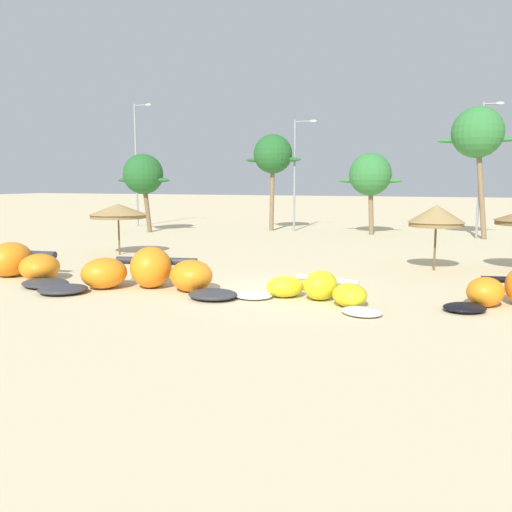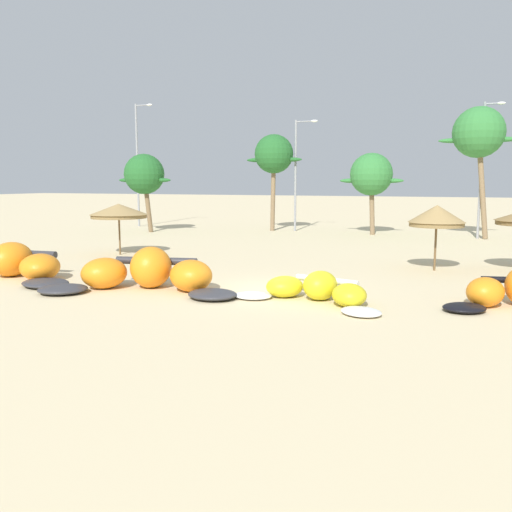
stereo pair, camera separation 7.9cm
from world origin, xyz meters
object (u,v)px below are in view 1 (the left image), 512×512
object	(u,v)px
beach_umbrella_middle	(436,216)
palm_center_left	(478,134)
palm_left_of_gap	(370,175)
lamppost_west	(137,160)
kite_far_left	(4,265)
palm_leftmost	(143,175)
palm_left	(273,155)
beach_umbrella_near_van	(118,211)
lamppost_east_center	(482,164)
kite_left_of_center	(316,290)
kite_left	(147,274)
lamppost_west_center	(296,169)

from	to	relation	value
beach_umbrella_middle	palm_center_left	distance (m)	16.31
beach_umbrella_middle	palm_left_of_gap	xyz separation A→B (m)	(-5.53, 15.79, 2.02)
lamppost_west	palm_left_of_gap	bearing A→B (deg)	-0.61
kite_far_left	palm_leftmost	world-z (taller)	palm_leftmost
palm_leftmost	lamppost_west	distance (m)	5.79
palm_leftmost	palm_left	xyz separation A→B (m)	(9.32, 4.69, 1.60)
kite_far_left	beach_umbrella_near_van	distance (m)	8.12
palm_left_of_gap	lamppost_east_center	distance (m)	7.79
lamppost_east_center	palm_left	bearing A→B (deg)	178.15
beach_umbrella_near_van	palm_left	size ratio (longest dim) A/B	0.41
kite_left_of_center	palm_center_left	xyz separation A→B (m)	(5.25, 23.66, 6.95)
kite_far_left	palm_left	bearing A→B (deg)	82.33
kite_far_left	palm_center_left	size ratio (longest dim) A/B	0.89
kite_left	palm_left	bearing A→B (deg)	98.37
beach_umbrella_near_van	palm_center_left	xyz separation A→B (m)	(18.47, 16.15, 4.91)
palm_center_left	beach_umbrella_middle	bearing A→B (deg)	-96.75
palm_center_left	kite_left_of_center	bearing A→B (deg)	-102.51
kite_left	lamppost_west_center	distance (m)	25.65
palm_leftmost	palm_center_left	size ratio (longest dim) A/B	0.68
beach_umbrella_near_van	kite_far_left	bearing A→B (deg)	-91.52
kite_left	palm_center_left	size ratio (longest dim) A/B	0.83
kite_left	palm_left	xyz separation A→B (m)	(-3.65, 24.78, 5.57)
kite_far_left	lamppost_west_center	xyz separation A→B (m)	(5.22, 25.25, 4.45)
kite_left	lamppost_east_center	bearing A→B (deg)	63.54
lamppost_west	palm_center_left	bearing A→B (deg)	-1.11
kite_left	beach_umbrella_near_van	distance (m)	10.54
kite_left_of_center	palm_left_of_gap	size ratio (longest dim) A/B	0.90
kite_far_left	palm_center_left	distance (m)	31.20
beach_umbrella_near_van	palm_center_left	size ratio (longest dim) A/B	0.35
kite_far_left	kite_left	bearing A→B (deg)	0.36
kite_left_of_center	palm_left_of_gap	distance (m)	24.42
kite_far_left	palm_leftmost	bearing A→B (deg)	106.53
kite_left_of_center	lamppost_west_center	xyz separation A→B (m)	(-8.21, 24.86, 4.63)
kite_left	lamppost_west	bearing A→B (deg)	123.76
kite_left_of_center	palm_left	world-z (taller)	palm_left
lamppost_west_center	lamppost_west	bearing A→B (deg)	-177.41
palm_left_of_gap	palm_center_left	size ratio (longest dim) A/B	0.67
kite_far_left	palm_left	world-z (taller)	palm_left
beach_umbrella_near_van	lamppost_west_center	size ratio (longest dim) A/B	0.36
beach_umbrella_middle	kite_left_of_center	bearing A→B (deg)	-112.67
kite_far_left	palm_center_left	bearing A→B (deg)	52.15
beach_umbrella_middle	palm_leftmost	distance (m)	25.68
lamppost_east_center	lamppost_west	bearing A→B (deg)	179.46
kite_left	lamppost_west_center	world-z (taller)	lamppost_west_center
palm_leftmost	lamppost_west_center	world-z (taller)	lamppost_west_center
kite_left	beach_umbrella_middle	xyz separation A→B (m)	(9.86, 8.54, 1.90)
kite_far_left	kite_left_of_center	bearing A→B (deg)	1.65
kite_left_of_center	palm_leftmost	bearing A→B (deg)	134.50
palm_leftmost	lamppost_west	xyz separation A→B (m)	(-3.44, 4.45, 1.39)
lamppost_west	lamppost_west_center	distance (m)	14.68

